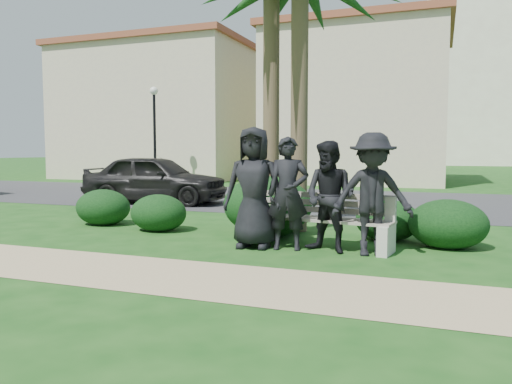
% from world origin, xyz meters
% --- Properties ---
extents(ground, '(160.00, 160.00, 0.00)m').
position_xyz_m(ground, '(0.00, 0.00, 0.00)').
color(ground, '#154614').
rests_on(ground, ground).
extents(footpath, '(30.00, 1.60, 0.01)m').
position_xyz_m(footpath, '(0.00, -1.80, 0.00)').
color(footpath, tan).
rests_on(footpath, ground).
extents(asphalt_street, '(160.00, 8.00, 0.01)m').
position_xyz_m(asphalt_street, '(0.00, 8.00, 0.00)').
color(asphalt_street, '#2D2D30').
rests_on(asphalt_street, ground).
extents(stucco_bldg_left, '(10.40, 8.40, 7.30)m').
position_xyz_m(stucco_bldg_left, '(-12.00, 18.00, 3.66)').
color(stucco_bldg_left, beige).
rests_on(stucco_bldg_left, ground).
extents(stucco_bldg_right, '(8.40, 8.40, 7.30)m').
position_xyz_m(stucco_bldg_right, '(-1.00, 18.00, 3.66)').
color(stucco_bldg_right, beige).
rests_on(stucco_bldg_right, ground).
extents(street_lamp, '(0.36, 0.36, 4.29)m').
position_xyz_m(street_lamp, '(-9.00, 12.00, 2.94)').
color(street_lamp, black).
rests_on(street_lamp, ground).
extents(park_bench, '(2.44, 0.86, 0.83)m').
position_xyz_m(park_bench, '(1.02, 0.59, 0.37)').
color(park_bench, gray).
rests_on(park_bench, ground).
extents(man_a, '(0.98, 0.69, 1.89)m').
position_xyz_m(man_a, '(0.10, 0.22, 0.95)').
color(man_a, black).
rests_on(man_a, ground).
extents(man_b, '(0.70, 0.53, 1.74)m').
position_xyz_m(man_b, '(0.65, 0.25, 0.87)').
color(man_b, black).
rests_on(man_b, ground).
extents(man_c, '(0.97, 0.86, 1.67)m').
position_xyz_m(man_c, '(1.30, 0.27, 0.84)').
color(man_c, black).
rests_on(man_c, ground).
extents(man_d, '(1.28, 0.92, 1.78)m').
position_xyz_m(man_d, '(1.92, 0.26, 0.89)').
color(man_d, black).
rests_on(man_d, ground).
extents(hedge_a, '(1.15, 0.95, 0.75)m').
position_xyz_m(hedge_a, '(-3.67, 1.41, 0.38)').
color(hedge_a, black).
rests_on(hedge_a, ground).
extents(hedge_b, '(1.10, 0.91, 0.72)m').
position_xyz_m(hedge_b, '(-2.18, 1.12, 0.36)').
color(hedge_b, black).
rests_on(hedge_b, ground).
extents(hedge_c, '(1.12, 0.93, 0.73)m').
position_xyz_m(hedge_c, '(0.01, 1.19, 0.37)').
color(hedge_c, black).
rests_on(hedge_c, ground).
extents(hedge_d, '(1.67, 1.38, 1.09)m').
position_xyz_m(hedge_d, '(-0.15, 1.60, 0.55)').
color(hedge_d, black).
rests_on(hedge_d, ground).
extents(hedge_e, '(1.09, 0.90, 0.71)m').
position_xyz_m(hedge_e, '(2.01, 1.66, 0.36)').
color(hedge_e, black).
rests_on(hedge_e, ground).
extents(hedge_f, '(1.21, 1.00, 0.79)m').
position_xyz_m(hedge_f, '(2.97, 1.27, 0.40)').
color(hedge_f, black).
rests_on(hedge_f, ground).
extents(car_a, '(4.26, 2.06, 1.40)m').
position_xyz_m(car_a, '(-4.89, 5.39, 0.70)').
color(car_a, black).
rests_on(car_a, ground).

